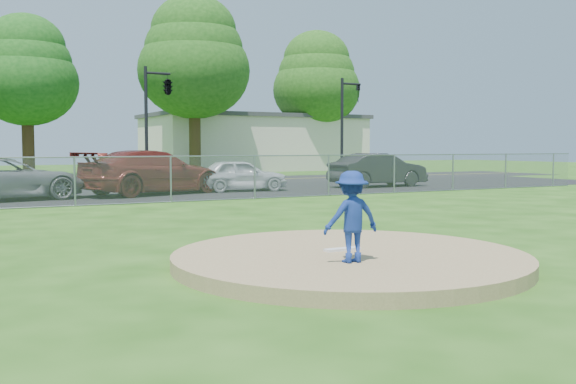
# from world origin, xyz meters

# --- Properties ---
(ground) EXTENTS (120.00, 120.00, 0.00)m
(ground) POSITION_xyz_m (0.00, 10.00, 0.00)
(ground) COLOR #1F4C10
(ground) RESTS_ON ground
(pitchers_mound) EXTENTS (5.40, 5.40, 0.20)m
(pitchers_mound) POSITION_xyz_m (0.00, 0.00, 0.10)
(pitchers_mound) COLOR #947B51
(pitchers_mound) RESTS_ON ground
(pitching_rubber) EXTENTS (0.60, 0.15, 0.04)m
(pitching_rubber) POSITION_xyz_m (0.00, 0.20, 0.22)
(pitching_rubber) COLOR white
(pitching_rubber) RESTS_ON pitchers_mound
(chain_link_fence) EXTENTS (40.00, 0.06, 1.50)m
(chain_link_fence) POSITION_xyz_m (0.00, 12.00, 0.75)
(chain_link_fence) COLOR gray
(chain_link_fence) RESTS_ON ground
(parking_lot) EXTENTS (50.00, 8.00, 0.01)m
(parking_lot) POSITION_xyz_m (0.00, 16.50, 0.01)
(parking_lot) COLOR black
(parking_lot) RESTS_ON ground
(street) EXTENTS (60.00, 7.00, 0.01)m
(street) POSITION_xyz_m (0.00, 24.00, 0.00)
(street) COLOR black
(street) RESTS_ON ground
(commercial_building) EXTENTS (16.40, 9.40, 4.30)m
(commercial_building) POSITION_xyz_m (16.00, 38.00, 2.16)
(commercial_building) COLOR beige
(commercial_building) RESTS_ON ground
(tree_center) EXTENTS (6.16, 6.16, 9.84)m
(tree_center) POSITION_xyz_m (-1.00, 34.00, 6.47)
(tree_center) COLOR #3B2215
(tree_center) RESTS_ON ground
(tree_right) EXTENTS (7.28, 7.28, 11.63)m
(tree_right) POSITION_xyz_m (9.00, 32.00, 7.65)
(tree_right) COLOR #382714
(tree_right) RESTS_ON ground
(tree_far_right) EXTENTS (6.72, 6.72, 10.74)m
(tree_far_right) POSITION_xyz_m (20.00, 35.00, 7.06)
(tree_far_right) COLOR #321E12
(tree_far_right) RESTS_ON ground
(traffic_signal_center) EXTENTS (1.42, 2.48, 5.60)m
(traffic_signal_center) POSITION_xyz_m (3.97, 22.00, 4.61)
(traffic_signal_center) COLOR black
(traffic_signal_center) RESTS_ON ground
(traffic_signal_right) EXTENTS (1.28, 0.20, 5.60)m
(traffic_signal_right) POSITION_xyz_m (14.24, 22.00, 3.36)
(traffic_signal_right) COLOR black
(traffic_signal_right) RESTS_ON ground
(pitcher) EXTENTS (0.86, 0.54, 1.28)m
(pitcher) POSITION_xyz_m (-0.44, -0.70, 0.84)
(pitcher) COLOR navy
(pitcher) RESTS_ON pitchers_mound
(parked_car_gray) EXTENTS (5.54, 3.40, 1.43)m
(parked_car_gray) POSITION_xyz_m (-3.66, 15.39, 0.73)
(parked_car_gray) COLOR gray
(parked_car_gray) RESTS_ON parking_lot
(parked_car_darkred) EXTENTS (6.20, 4.02, 1.67)m
(parked_car_darkred) POSITION_xyz_m (1.51, 15.78, 0.85)
(parked_car_darkred) COLOR maroon
(parked_car_darkred) RESTS_ON parking_lot
(parked_car_pearl) EXTENTS (3.98, 1.96, 1.30)m
(parked_car_pearl) POSITION_xyz_m (5.13, 15.85, 0.66)
(parked_car_pearl) COLOR silver
(parked_car_pearl) RESTS_ON parking_lot
(parked_car_charcoal) EXTENTS (4.64, 1.77, 1.51)m
(parked_car_charcoal) POSITION_xyz_m (11.81, 15.56, 0.77)
(parked_car_charcoal) COLOR black
(parked_car_charcoal) RESTS_ON parking_lot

